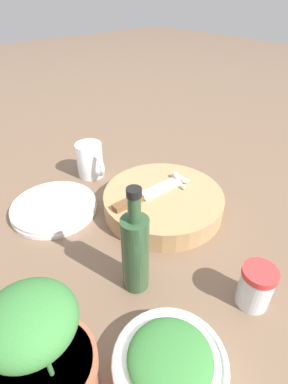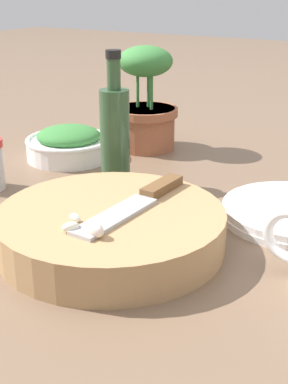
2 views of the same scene
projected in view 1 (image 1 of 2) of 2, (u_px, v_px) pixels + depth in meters
ground_plane at (126, 214)px, 0.73m from camera, size 5.00×5.00×0.00m
cutting_board at (163, 202)px, 0.73m from camera, size 0.29×0.29×0.05m
chef_knife at (147, 194)px, 0.71m from camera, size 0.04×0.21×0.01m
garlic_cloves at (179, 178)px, 0.76m from camera, size 0.07×0.04×0.02m
herb_bowl at (170, 363)px, 0.42m from camera, size 0.16×0.16×0.06m
spice_jar at (256, 286)px, 0.51m from camera, size 0.06×0.06×0.08m
coffee_mug at (90, 160)px, 0.85m from camera, size 0.11×0.07×0.10m
plate_stack at (54, 208)px, 0.74m from camera, size 0.21×0.21×0.02m
oil_bottle at (135, 251)px, 0.52m from camera, size 0.05×0.05×0.22m
potted_herb at (44, 360)px, 0.37m from camera, size 0.13×0.13×0.20m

